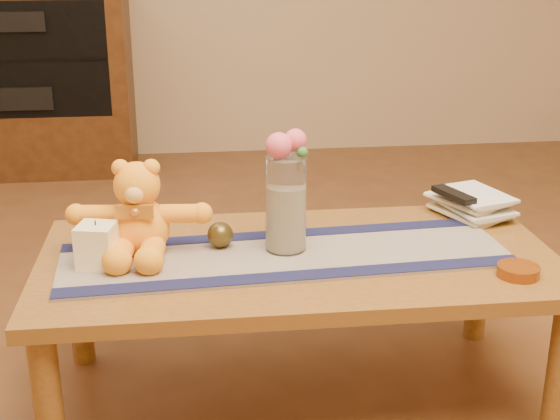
{
  "coord_description": "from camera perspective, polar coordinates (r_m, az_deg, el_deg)",
  "views": [
    {
      "loc": [
        -0.28,
        -1.91,
        1.26
      ],
      "look_at": [
        -0.05,
        0.0,
        0.58
      ],
      "focal_mm": 49.34,
      "sensor_mm": 36.0,
      "label": 1
    }
  ],
  "objects": [
    {
      "name": "cabinet_cavity",
      "position": [
        4.3,
        -19.49,
        10.4
      ],
      "size": [
        1.02,
        0.03,
        0.61
      ],
      "primitive_type": "cube",
      "color": "black",
      "rests_on": "media_cabinet"
    },
    {
      "name": "bronze_ball",
      "position": [
        2.11,
        -4.45,
        -1.85
      ],
      "size": [
        0.09,
        0.09,
        0.07
      ],
      "primitive_type": "sphere",
      "rotation": [
        0.0,
        0.0,
        0.26
      ],
      "color": "#463917",
      "rests_on": "persian_runner"
    },
    {
      "name": "table_leg_br",
      "position": [
        2.61,
        14.5,
        -5.05
      ],
      "size": [
        0.07,
        0.07,
        0.41
      ],
      "primitive_type": "cylinder",
      "color": "brown",
      "rests_on": "floor"
    },
    {
      "name": "stereo_lower",
      "position": [
        4.43,
        -18.92,
        8.1
      ],
      "size": [
        0.42,
        0.28,
        0.12
      ],
      "primitive_type": "cube",
      "color": "black",
      "rests_on": "media_cabinet"
    },
    {
      "name": "candle_wick",
      "position": [
        2.02,
        -13.54,
        -0.93
      ],
      "size": [
        0.0,
        0.0,
        0.01
      ],
      "primitive_type": "cylinder",
      "rotation": [
        0.0,
        0.0,
        -0.23
      ],
      "color": "black",
      "rests_on": "pillar_candle"
    },
    {
      "name": "potpourri_fill",
      "position": [
        2.07,
        0.43,
        -0.58
      ],
      "size": [
        0.09,
        0.09,
        0.18
      ],
      "primitive_type": "cylinder",
      "color": "beige",
      "rests_on": "glass_vase"
    },
    {
      "name": "media_cabinet",
      "position": [
        4.54,
        -18.73,
        9.51
      ],
      "size": [
        1.2,
        0.5,
        1.1
      ],
      "primitive_type": "cube",
      "color": "#31190B",
      "rests_on": "floor"
    },
    {
      "name": "book_top",
      "position": [
        2.38,
        12.67,
        0.8
      ],
      "size": [
        0.22,
        0.26,
        0.02
      ],
      "primitive_type": "imported",
      "rotation": [
        0.0,
        0.0,
        0.3
      ],
      "color": "beige",
      "rests_on": "book_upper"
    },
    {
      "name": "glass_vase",
      "position": [
        2.06,
        0.44,
        0.44
      ],
      "size": [
        0.11,
        0.11,
        0.26
      ],
      "primitive_type": "cylinder",
      "color": "silver",
      "rests_on": "persian_runner"
    },
    {
      "name": "amber_dish",
      "position": [
        2.05,
        17.25,
        -4.34
      ],
      "size": [
        0.11,
        0.11,
        0.03
      ],
      "primitive_type": "cylinder",
      "rotation": [
        0.0,
        0.0,
        -0.06
      ],
      "color": "#BF5914",
      "rests_on": "coffee_table_top"
    },
    {
      "name": "leaf_sprig",
      "position": [
        2.0,
        1.66,
        4.3
      ],
      "size": [
        0.03,
        0.03,
        0.03
      ],
      "primitive_type": "sphere",
      "color": "#33662D",
      "rests_on": "glass_vase"
    },
    {
      "name": "book_bottom",
      "position": [
        2.39,
        12.47,
        -0.5
      ],
      "size": [
        0.24,
        0.27,
        0.02
      ],
      "primitive_type": "imported",
      "rotation": [
        0.0,
        0.0,
        0.4
      ],
      "color": "beige",
      "rests_on": "coffee_table_top"
    },
    {
      "name": "book_upper",
      "position": [
        2.38,
        12.38,
        0.36
      ],
      "size": [
        0.25,
        0.27,
        0.02
      ],
      "primitive_type": "imported",
      "rotation": [
        0.0,
        0.0,
        0.45
      ],
      "color": "beige",
      "rests_on": "book_lower"
    },
    {
      "name": "pillar_candle",
      "position": [
        2.04,
        -13.4,
        -2.56
      ],
      "size": [
        0.11,
        0.11,
        0.11
      ],
      "primitive_type": "cube",
      "rotation": [
        0.0,
        0.0,
        -0.23
      ],
      "color": "#FFF0BB",
      "rests_on": "persian_runner"
    },
    {
      "name": "table_leg_fl",
      "position": [
        1.97,
        -16.78,
        -13.93
      ],
      "size": [
        0.07,
        0.07,
        0.41
      ],
      "primitive_type": "cylinder",
      "color": "brown",
      "rests_on": "floor"
    },
    {
      "name": "blue_flower_side",
      "position": [
        2.03,
        -0.47,
        4.59
      ],
      "size": [
        0.04,
        0.04,
        0.04
      ],
      "primitive_type": "sphere",
      "color": "#434E92",
      "rests_on": "glass_vase"
    },
    {
      "name": "stereo_upper",
      "position": [
        4.38,
        -19.5,
        13.17
      ],
      "size": [
        0.42,
        0.28,
        0.1
      ],
      "primitive_type": "cube",
      "color": "black",
      "rests_on": "media_cabinet"
    },
    {
      "name": "tv_remote",
      "position": [
        2.36,
        12.75,
        1.13
      ],
      "size": [
        0.1,
        0.17,
        0.02
      ],
      "primitive_type": "cube",
      "rotation": [
        0.0,
        0.0,
        0.35
      ],
      "color": "black",
      "rests_on": "book_top"
    },
    {
      "name": "blue_flower_back",
      "position": [
        2.05,
        0.6,
        4.95
      ],
      "size": [
        0.04,
        0.04,
        0.04
      ],
      "primitive_type": "sphere",
      "color": "#434E92",
      "rests_on": "glass_vase"
    },
    {
      "name": "floor",
      "position": [
        2.31,
        1.27,
        -13.66
      ],
      "size": [
        5.5,
        5.5,
        0.0
      ],
      "primitive_type": "plane",
      "color": "#533017",
      "rests_on": "ground"
    },
    {
      "name": "table_leg_bl",
      "position": [
        2.47,
        -14.67,
        -6.53
      ],
      "size": [
        0.07,
        0.07,
        0.41
      ],
      "primitive_type": "cylinder",
      "color": "brown",
      "rests_on": "floor"
    },
    {
      "name": "rose_right",
      "position": [
        2.02,
        1.14,
        5.21
      ],
      "size": [
        0.06,
        0.06,
        0.06
      ],
      "primitive_type": "sphere",
      "color": "#E65169",
      "rests_on": "glass_vase"
    },
    {
      "name": "cabinet_shelf",
      "position": [
        4.38,
        -19.26,
        10.58
      ],
      "size": [
        1.02,
        0.2,
        0.02
      ],
      "primitive_type": "cube",
      "color": "#31190B",
      "rests_on": "media_cabinet"
    },
    {
      "name": "rose_left",
      "position": [
        2.0,
        -0.09,
        4.79
      ],
      "size": [
        0.07,
        0.07,
        0.07
      ],
      "primitive_type": "sphere",
      "color": "#E65169",
      "rests_on": "glass_vase"
    },
    {
      "name": "teddy_bear",
      "position": [
        2.08,
        -10.43,
        0.09
      ],
      "size": [
        0.39,
        0.33,
        0.24
      ],
      "primitive_type": null,
      "rotation": [
        0.0,
        0.0,
        -0.09
      ],
      "color": "orange",
      "rests_on": "persian_runner"
    },
    {
      "name": "runner_border_near",
      "position": [
        1.94,
        1.23,
        -4.88
      ],
      "size": [
        1.2,
        0.13,
        0.0
      ],
      "primitive_type": "cube",
      "rotation": [
        0.0,
        0.0,
        0.06
      ],
      "color": "#131539",
      "rests_on": "persian_runner"
    },
    {
      "name": "runner_border_far",
      "position": [
        2.21,
        -0.25,
        -1.81
      ],
      "size": [
        1.2,
        0.13,
        0.0
      ],
      "primitive_type": "cube",
      "rotation": [
        0.0,
        0.0,
        0.06
      ],
      "color": "#131539",
      "rests_on": "persian_runner"
    },
    {
      "name": "persian_runner",
      "position": [
        2.08,
        0.44,
        -3.38
      ],
      "size": [
        1.22,
        0.42,
        0.01
      ],
      "primitive_type": "cube",
      "rotation": [
        0.0,
        0.0,
        0.06
      ],
      "color": "#211B4C",
      "rests_on": "coffee_table_top"
    },
    {
      "name": "coffee_table_top",
      "position": [
        2.1,
        1.36,
        -3.8
      ],
      "size": [
        1.4,
        0.7,
        0.04
      ],
      "primitive_type": "cube",
      "color": "brown",
      "rests_on": "floor"
    },
    {
      "name": "table_leg_fr",
      "position": [
        2.14,
        20.05,
        -11.37
      ],
      "size": [
        0.07,
        0.07,
        0.41
      ],
      "primitive_type": "cylinder",
      "color": "brown",
      "rests_on": "floor"
    },
    {
      "name": "book_lower",
      "position": [
        2.39,
        12.65,
        -0.08
      ],
      "size": [
        0.22,
        0.26,
        0.02
      ],
      "primitive_type": "imported",
      "rotation": [
        0.0,
        0.0,
        0.26
      ],
      "color": "beige",
      "rests_on": "book_bottom"
    }
  ]
}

